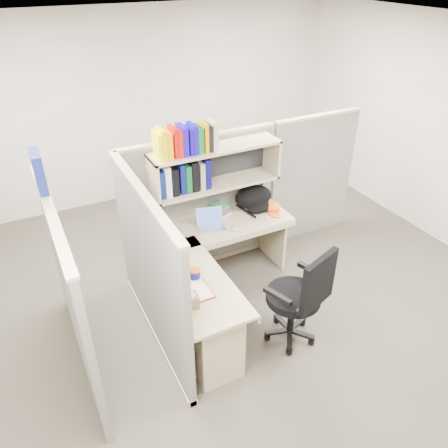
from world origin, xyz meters
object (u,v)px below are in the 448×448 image
desk (214,304)px  laptop (211,220)px  task_chair (296,310)px  backpack (256,199)px  snack_canister (195,273)px

desk → laptop: laptop is taller
desk → task_chair: (0.68, -0.37, -0.06)m
desk → laptop: bearing=65.9°
backpack → snack_canister: bearing=-135.8°
task_chair → snack_canister: bearing=149.7°
snack_canister → laptop: bearing=54.6°
backpack → snack_canister: size_ratio=4.58×
laptop → snack_canister: bearing=-111.2°
desk → task_chair: bearing=-28.5°
laptop → task_chair: bearing=-60.4°
backpack → task_chair: (-0.31, -1.31, -0.48)m
laptop → backpack: (0.63, 0.15, 0.03)m
laptop → task_chair: (0.32, -1.16, -0.45)m
task_chair → desk: bearing=151.5°
laptop → snack_canister: laptop is taller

